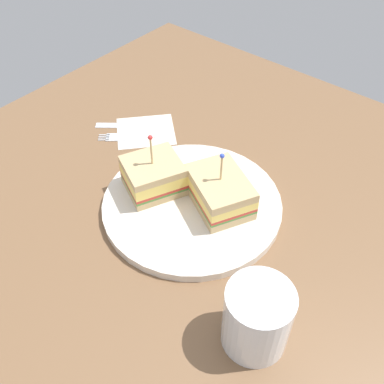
# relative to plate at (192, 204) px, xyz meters

# --- Properties ---
(ground_plane) EXTENTS (0.93, 0.93, 0.02)m
(ground_plane) POSITION_rel_plate_xyz_m (0.00, 0.00, -0.02)
(ground_plane) COLOR brown
(plate) EXTENTS (0.27, 0.27, 0.01)m
(plate) POSITION_rel_plate_xyz_m (0.00, 0.00, 0.00)
(plate) COLOR silver
(plate) RESTS_ON ground_plane
(sandwich_half_front) EXTENTS (0.11, 0.12, 0.10)m
(sandwich_half_front) POSITION_rel_plate_xyz_m (-0.02, 0.03, 0.03)
(sandwich_half_front) COLOR tan
(sandwich_half_front) RESTS_ON plate
(sandwich_half_back) EXTENTS (0.11, 0.10, 0.10)m
(sandwich_half_back) POSITION_rel_plate_xyz_m (0.02, -0.06, 0.03)
(sandwich_half_back) COLOR tan
(sandwich_half_back) RESTS_ON plate
(drink_glass) EXTENTS (0.08, 0.08, 0.09)m
(drink_glass) POSITION_rel_plate_xyz_m (0.12, 0.19, 0.03)
(drink_glass) COLOR beige
(drink_glass) RESTS_ON ground_plane
(napkin) EXTENTS (0.14, 0.14, 0.00)m
(napkin) POSITION_rel_plate_xyz_m (-0.09, -0.19, -0.01)
(napkin) COLOR beige
(napkin) RESTS_ON ground_plane
(fork) EXTENTS (0.09, 0.10, 0.00)m
(fork) POSITION_rel_plate_xyz_m (-0.05, -0.21, -0.01)
(fork) COLOR silver
(fork) RESTS_ON ground_plane
(knife) EXTENTS (0.09, 0.11, 0.00)m
(knife) POSITION_rel_plate_xyz_m (-0.08, -0.23, -0.01)
(knife) COLOR silver
(knife) RESTS_ON ground_plane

